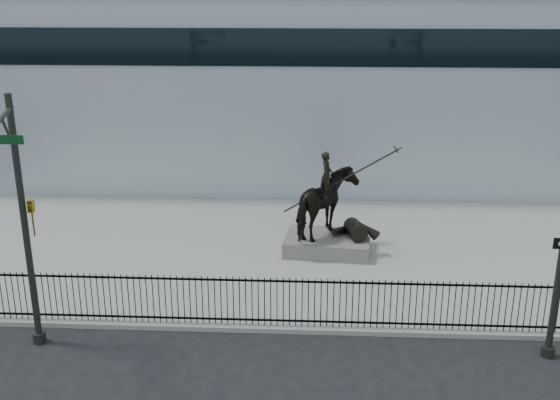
{
  "coord_description": "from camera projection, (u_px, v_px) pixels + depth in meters",
  "views": [
    {
      "loc": [
        0.59,
        -15.64,
        9.55
      ],
      "look_at": [
        -0.54,
        6.0,
        2.41
      ],
      "focal_mm": 42.0,
      "sensor_mm": 36.0,
      "label": 1
    }
  ],
  "objects": [
    {
      "name": "equestrian_statue",
      "position": [
        330.0,
        205.0,
        23.73
      ],
      "size": [
        3.95,
        2.65,
        3.36
      ],
      "rotation": [
        0.0,
        0.0,
        -0.1
      ],
      "color": "black",
      "rests_on": "statue_plinth"
    },
    {
      "name": "picket_fence",
      "position": [
        290.0,
        302.0,
        18.75
      ],
      "size": [
        22.1,
        0.1,
        1.5
      ],
      "color": "black",
      "rests_on": "plaza"
    },
    {
      "name": "statue_plinth",
      "position": [
        327.0,
        244.0,
        24.21
      ],
      "size": [
        3.3,
        2.44,
        0.58
      ],
      "primitive_type": "cube",
      "rotation": [
        0.0,
        0.0,
        -0.1
      ],
      "color": "#605E58",
      "rests_on": "plaza"
    },
    {
      "name": "traffic_signal_left",
      "position": [
        18.0,
        217.0,
        16.33
      ],
      "size": [
        1.52,
        4.84,
        7.0
      ],
      "color": "#252823",
      "rests_on": "ground"
    },
    {
      "name": "plaza",
      "position": [
        296.0,
        251.0,
        24.46
      ],
      "size": [
        30.0,
        12.0,
        0.15
      ],
      "primitive_type": "cube",
      "color": "gray",
      "rests_on": "ground"
    },
    {
      "name": "ground",
      "position": [
        288.0,
        353.0,
        17.85
      ],
      "size": [
        120.0,
        120.0,
        0.0
      ],
      "primitive_type": "plane",
      "color": "black",
      "rests_on": "ground"
    },
    {
      "name": "building",
      "position": [
        304.0,
        83.0,
        35.41
      ],
      "size": [
        44.0,
        14.0,
        9.0
      ],
      "primitive_type": "cube",
      "color": "silver",
      "rests_on": "ground"
    }
  ]
}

